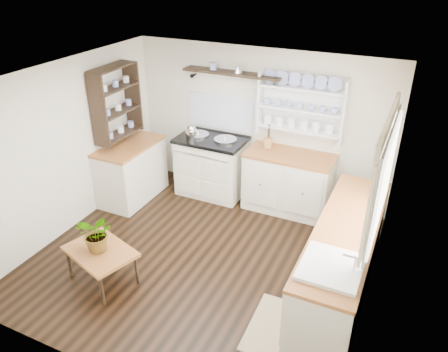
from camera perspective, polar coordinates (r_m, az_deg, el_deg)
The scene contains 19 objects.
floor at distance 5.70m, azimuth -2.83°, elevation -10.54°, with size 4.00×3.80×0.01m, color black.
wall_back at distance 6.65m, azimuth 4.62°, elevation 6.70°, with size 4.00×0.02×2.30m, color beige.
wall_right at distance 4.59m, azimuth 19.59°, elevation -5.24°, with size 0.02×3.80×2.30m, color beige.
wall_left at distance 6.19m, azimuth -19.74°, elevation 3.45°, with size 0.02×3.80×2.30m, color beige.
ceiling at distance 4.64m, azimuth -3.50°, elevation 12.37°, with size 4.00×3.80×0.01m, color white.
window at distance 4.53m, azimuth 20.03°, elevation 0.27°, with size 0.08×1.55×1.22m.
aga_cooker at distance 6.88m, azimuth -1.60°, elevation 1.42°, with size 1.05×0.73×0.97m.
back_cabinets at distance 6.51m, azimuth 8.37°, elevation -0.70°, with size 1.27×0.63×0.90m.
right_cabinets at distance 5.08m, azimuth 15.13°, elevation -10.53°, with size 0.62×2.43×0.90m.
belfast_sink at distance 4.28m, azimuth 13.63°, elevation -12.71°, with size 0.55×0.60×0.45m.
left_cabinets at distance 6.89m, azimuth -11.99°, elevation 0.67°, with size 0.62×1.13×0.90m.
plate_rack at distance 6.30m, azimuth 10.23°, elevation 9.05°, with size 1.20×0.22×0.90m.
high_shelf at distance 6.45m, azimuth 1.07°, elevation 13.21°, with size 1.50×0.29×0.16m.
left_shelving at distance 6.57m, azimuth -13.92°, elevation 9.40°, with size 0.28×0.80×1.05m, color black.
kettle at distance 6.67m, azimuth -4.28°, elevation 5.76°, with size 0.18×0.18×0.22m, color silver, non-canonical shape.
utensil_crock at distance 6.45m, azimuth 5.71°, elevation 4.37°, with size 0.13×0.13×0.15m, color #AC7E3F.
center_table at distance 5.32m, azimuth -15.83°, elevation -9.70°, with size 0.93×0.79×0.43m.
potted_plant at distance 5.16m, azimuth -16.23°, elevation -7.25°, with size 0.41×0.36×0.46m, color #3F7233.
floor_rug at distance 4.85m, azimuth 6.84°, elevation -19.06°, with size 0.55×0.85×0.02m, color olive.
Camera 1 is at (2.15, -3.93, 3.52)m, focal length 35.00 mm.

